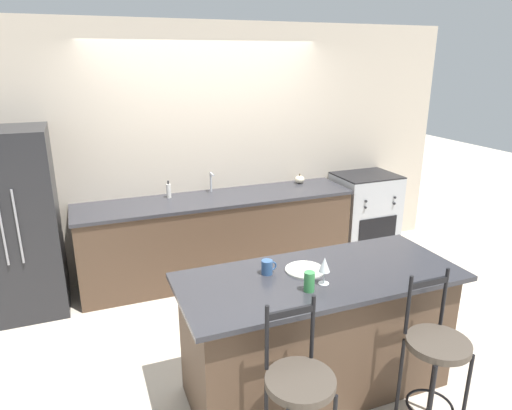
% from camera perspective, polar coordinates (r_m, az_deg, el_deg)
% --- Properties ---
extents(ground_plane, '(18.00, 18.00, 0.00)m').
position_cam_1_polar(ground_plane, '(4.91, -3.27, -10.42)').
color(ground_plane, beige).
extents(wall_back, '(6.00, 0.07, 2.70)m').
position_cam_1_polar(wall_back, '(5.11, -6.14, 6.81)').
color(wall_back, beige).
rests_on(wall_back, ground_plane).
extents(back_counter, '(2.97, 0.71, 0.91)m').
position_cam_1_polar(back_counter, '(5.05, -4.77, -3.87)').
color(back_counter, '#4C3828').
rests_on(back_counter, ground_plane).
extents(sink_faucet, '(0.02, 0.13, 0.22)m').
position_cam_1_polar(sink_faucet, '(5.05, -5.62, 3.16)').
color(sink_faucet, '#ADAFB5').
rests_on(sink_faucet, back_counter).
extents(kitchen_island, '(1.96, 0.83, 0.92)m').
position_cam_1_polar(kitchen_island, '(3.41, 7.73, -15.48)').
color(kitchen_island, '#4C3828').
rests_on(kitchen_island, ground_plane).
extents(refrigerator, '(0.73, 0.73, 1.75)m').
position_cam_1_polar(refrigerator, '(4.74, -27.81, -2.08)').
color(refrigerator, '#232326').
rests_on(refrigerator, ground_plane).
extents(oven_range, '(0.73, 0.62, 0.97)m').
position_cam_1_polar(oven_range, '(5.85, 13.31, -0.90)').
color(oven_range, '#ADAFB5').
rests_on(oven_range, ground_plane).
extents(bar_stool_near, '(0.39, 0.39, 1.08)m').
position_cam_1_polar(bar_stool_near, '(2.72, 5.40, -22.67)').
color(bar_stool_near, black).
rests_on(bar_stool_near, ground_plane).
extents(bar_stool_far, '(0.39, 0.39, 1.08)m').
position_cam_1_polar(bar_stool_far, '(3.18, 21.49, -17.26)').
color(bar_stool_far, black).
rests_on(bar_stool_far, ground_plane).
extents(dinner_plate, '(0.28, 0.28, 0.02)m').
position_cam_1_polar(dinner_plate, '(3.22, 6.15, -8.02)').
color(dinner_plate, beige).
rests_on(dinner_plate, kitchen_island).
extents(wine_glass, '(0.08, 0.08, 0.19)m').
position_cam_1_polar(wine_glass, '(3.01, 8.55, -7.46)').
color(wine_glass, white).
rests_on(wine_glass, kitchen_island).
extents(coffee_mug, '(0.11, 0.08, 0.10)m').
position_cam_1_polar(coffee_mug, '(3.14, 1.43, -7.77)').
color(coffee_mug, '#335689').
rests_on(coffee_mug, kitchen_island).
extents(tumbler_cup, '(0.07, 0.07, 0.13)m').
position_cam_1_polar(tumbler_cup, '(2.94, 6.68, -9.49)').
color(tumbler_cup, '#3D934C').
rests_on(tumbler_cup, kitchen_island).
extents(pumpkin_decoration, '(0.12, 0.12, 0.11)m').
position_cam_1_polar(pumpkin_decoration, '(5.43, 5.47, 3.21)').
color(pumpkin_decoration, beige).
rests_on(pumpkin_decoration, back_counter).
extents(soap_bottle, '(0.05, 0.05, 0.19)m').
position_cam_1_polar(soap_bottle, '(4.92, -10.86, 1.78)').
color(soap_bottle, silver).
rests_on(soap_bottle, back_counter).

